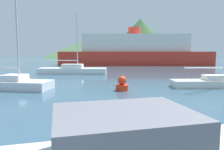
{
  "coord_description": "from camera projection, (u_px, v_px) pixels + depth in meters",
  "views": [
    {
      "loc": [
        1.75,
        0.86,
        2.63
      ],
      "look_at": [
        0.61,
        14.0,
        1.2
      ],
      "focal_mm": 35.0,
      "sensor_mm": 36.0,
      "label": 1
    }
  ],
  "objects": [
    {
      "name": "sailboat_middle",
      "position": [
        217.0,
        82.0,
        16.08
      ],
      "size": [
        6.82,
        2.21,
        7.91
      ],
      "rotation": [
        0.0,
        0.0,
        0.11
      ],
      "color": "white",
      "rests_on": "ground_plane"
    },
    {
      "name": "hill_central",
      "position": [
        141.0,
        38.0,
        102.83
      ],
      "size": [
        36.4,
        36.4,
        17.83
      ],
      "color": "#3D6038",
      "rests_on": "ground_plane"
    },
    {
      "name": "hill_west",
      "position": [
        99.0,
        46.0,
        95.28
      ],
      "size": [
        47.35,
        47.35,
        9.83
      ],
      "color": "#476B42",
      "rests_on": "ground_plane"
    },
    {
      "name": "ferry_distant",
      "position": [
        134.0,
        52.0,
        44.67
      ],
      "size": [
        29.62,
        12.04,
        7.49
      ],
      "rotation": [
        0.0,
        0.0,
        0.08
      ],
      "color": "red",
      "rests_on": "ground_plane"
    },
    {
      "name": "buoy_marker",
      "position": [
        122.0,
        84.0,
        14.72
      ],
      "size": [
        0.86,
        0.86,
        0.99
      ],
      "color": "red",
      "rests_on": "ground_plane"
    },
    {
      "name": "sailboat_inner",
      "position": [
        14.0,
        82.0,
        15.25
      ],
      "size": [
        5.23,
        2.34,
        10.54
      ],
      "rotation": [
        0.0,
        0.0,
        -0.07
      ],
      "color": "silver",
      "rests_on": "ground_plane"
    },
    {
      "name": "sailboat_outer",
      "position": [
        73.0,
        70.0,
        25.82
      ],
      "size": [
        8.05,
        2.36,
        7.09
      ],
      "rotation": [
        0.0,
        0.0,
        0.06
      ],
      "color": "white",
      "rests_on": "ground_plane"
    }
  ]
}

